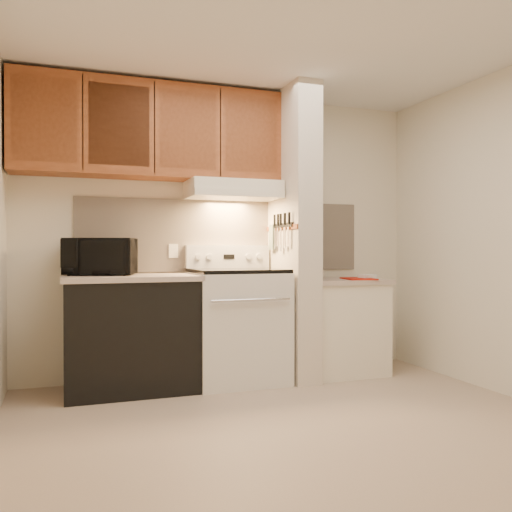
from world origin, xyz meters
name	(u,v)px	position (x,y,z in m)	size (l,w,h in m)	color
floor	(292,423)	(0.00, 0.00, 0.00)	(3.60, 3.60, 0.00)	tan
ceiling	(293,31)	(0.00, 0.00, 2.50)	(3.60, 3.60, 0.00)	white
wall_back	(226,234)	(0.00, 1.50, 1.25)	(3.60, 0.02, 2.50)	silver
backsplash	(226,236)	(0.00, 1.49, 1.24)	(2.60, 0.02, 0.63)	beige
range_body	(237,327)	(0.00, 1.16, 0.46)	(0.76, 0.65, 0.92)	silver
oven_window	(250,327)	(0.00, 0.84, 0.50)	(0.50, 0.01, 0.30)	black
oven_handle	(251,300)	(0.00, 0.80, 0.72)	(0.02, 0.02, 0.65)	silver
cooktop	(237,271)	(0.00, 1.16, 0.94)	(0.74, 0.64, 0.03)	black
range_backguard	(228,257)	(0.00, 1.44, 1.05)	(0.76, 0.08, 0.20)	silver
range_display	(229,257)	(0.00, 1.40, 1.05)	(0.10, 0.01, 0.04)	black
range_knob_left_outer	(198,257)	(-0.28, 1.40, 1.05)	(0.05, 0.05, 0.02)	silver
range_knob_left_inner	(209,257)	(-0.18, 1.40, 1.05)	(0.05, 0.05, 0.02)	silver
range_knob_right_inner	(248,257)	(0.18, 1.40, 1.05)	(0.05, 0.05, 0.02)	silver
range_knob_right_outer	(259,256)	(0.28, 1.40, 1.05)	(0.05, 0.05, 0.02)	silver
dishwasher_front	(131,335)	(-0.88, 1.17, 0.43)	(1.00, 0.63, 0.87)	black
left_countertop	(131,278)	(-0.88, 1.17, 0.89)	(1.04, 0.67, 0.04)	#B9A597
spoon_rest	(83,274)	(-1.23, 1.33, 0.92)	(0.21, 0.07, 0.01)	black
teal_jar	(83,269)	(-1.23, 1.39, 0.96)	(0.08, 0.08, 0.09)	#225F5B
outlet	(173,251)	(-0.48, 1.48, 1.10)	(0.08, 0.01, 0.12)	white
microwave	(100,257)	(-1.10, 1.29, 1.06)	(0.53, 0.36, 0.29)	black
partition_pillar	(293,234)	(0.51, 1.15, 1.25)	(0.22, 0.70, 2.50)	beige
pillar_trim	(281,228)	(0.39, 1.15, 1.30)	(0.01, 0.70, 0.04)	brown
knife_strip	(283,225)	(0.39, 1.10, 1.32)	(0.02, 0.42, 0.04)	black
knife_blade_a	(288,237)	(0.38, 0.95, 1.22)	(0.01, 0.04, 0.16)	silver
knife_handle_a	(289,218)	(0.38, 0.93, 1.37)	(0.02, 0.02, 0.10)	black
knife_blade_b	(285,238)	(0.38, 1.03, 1.21)	(0.01, 0.04, 0.18)	silver
knife_handle_b	(285,219)	(0.38, 1.02, 1.37)	(0.02, 0.02, 0.10)	black
knife_blade_c	(281,239)	(0.38, 1.11, 1.20)	(0.01, 0.04, 0.20)	silver
knife_handle_c	(281,219)	(0.38, 1.11, 1.37)	(0.02, 0.02, 0.10)	black
knife_blade_d	(278,237)	(0.38, 1.18, 1.22)	(0.01, 0.04, 0.16)	silver
knife_handle_d	(278,220)	(0.38, 1.18, 1.37)	(0.02, 0.02, 0.10)	black
knife_blade_e	(275,238)	(0.38, 1.25, 1.21)	(0.01, 0.04, 0.18)	silver
knife_handle_e	(275,220)	(0.38, 1.26, 1.37)	(0.02, 0.02, 0.10)	black
oven_mitt	(272,237)	(0.38, 1.32, 1.22)	(0.03, 0.09, 0.22)	gray
right_cab_base	(340,328)	(0.97, 1.15, 0.40)	(0.70, 0.60, 0.81)	white
right_countertop	(340,281)	(0.97, 1.15, 0.83)	(0.74, 0.64, 0.04)	#B9A597
red_folder	(359,279)	(1.07, 1.00, 0.86)	(0.24, 0.33, 0.01)	#AC170A
white_box	(367,277)	(1.19, 1.05, 0.87)	(0.15, 0.10, 0.04)	white
range_hood	(233,190)	(0.00, 1.28, 1.62)	(0.78, 0.44, 0.15)	white
hood_lip	(241,193)	(0.00, 1.07, 1.58)	(0.78, 0.04, 0.06)	white
upper_cabinets	(151,132)	(-0.69, 1.32, 2.08)	(2.18, 0.33, 0.77)	brown
cab_door_a	(44,119)	(-1.51, 1.17, 2.08)	(0.46, 0.01, 0.63)	brown
cab_gap_a	(83,122)	(-1.23, 1.16, 2.08)	(0.01, 0.01, 0.73)	black
cab_door_b	(119,125)	(-0.96, 1.17, 2.08)	(0.46, 0.01, 0.63)	brown
cab_gap_b	(154,127)	(-0.69, 1.16, 2.08)	(0.01, 0.01, 0.73)	black
cab_door_c	(188,130)	(-0.42, 1.17, 2.08)	(0.46, 0.01, 0.63)	brown
cab_gap_c	(220,132)	(-0.14, 1.16, 2.08)	(0.01, 0.01, 0.73)	black
cab_door_d	(251,135)	(0.13, 1.17, 2.08)	(0.46, 0.01, 0.63)	brown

